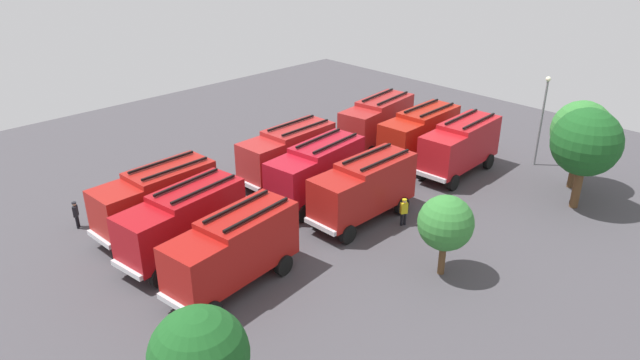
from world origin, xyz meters
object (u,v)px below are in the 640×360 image
Objects in this scene: fire_truck_5 at (183,220)px; traffic_cone_0 at (291,151)px; tree_3 at (199,356)px; firefighter_0 at (76,214)px; fire_truck_7 at (364,187)px; fire_truck_8 at (233,248)px; tree_2 at (446,223)px; fire_truck_2 at (156,197)px; firefighter_1 at (404,211)px; fire_truck_0 at (377,120)px; fire_truck_1 at (288,152)px; fire_truck_4 at (316,170)px; fire_truck_6 at (460,145)px; tree_0 at (581,131)px; lamppost at (542,114)px; fire_truck_3 at (419,132)px; tree_1 at (586,142)px.

fire_truck_5 reaches higher than traffic_cone_0.
fire_truck_5 is 12.39m from tree_3.
fire_truck_5 is 7.77m from firefighter_0.
tree_3 is at bearing 22.64° from fire_truck_7.
tree_2 is (-8.28, 6.45, 0.78)m from fire_truck_8.
traffic_cone_0 is (-13.50, -6.72, -1.78)m from fire_truck_5.
fire_truck_2 is 7.58m from fire_truck_8.
firefighter_1 is at bearing 162.64° from fire_truck_8.
fire_truck_0 is at bearing 153.62° from traffic_cone_0.
fire_truck_1 and fire_truck_4 have the same top height.
fire_truck_6 is 25.38m from firefighter_0.
tree_0 reaches higher than fire_truck_2.
fire_truck_2 reaches higher than firefighter_0.
lamppost is (-15.38, 3.11, 1.73)m from fire_truck_7.
fire_truck_7 is (-0.23, 3.82, 0.00)m from fire_truck_4.
tree_0 is (-13.59, 6.68, 1.89)m from fire_truck_7.
fire_truck_2 and fire_truck_6 have the same top height.
fire_truck_3 and fire_truck_8 have the same top height.
lamppost is (-31.18, -3.80, 0.32)m from tree_3.
tree_3 is at bearing 39.98° from fire_truck_8.
fire_truck_3 is 10.48m from firefighter_1.
fire_truck_5 is (0.37, 3.45, 0.00)m from fire_truck_2.
tree_1 is at bearing 111.22° from traffic_cone_0.
tree_3 is (15.79, 6.91, 1.40)m from fire_truck_7.
fire_truck_7 is at bearing 173.92° from fire_truck_8.
tree_1 is at bearing 139.74° from fire_truck_2.
firefighter_1 is (-0.81, 9.45, -1.19)m from fire_truck_1.
fire_truck_1 is 9.56m from firefighter_1.
tree_3 is (25.78, 10.40, 1.40)m from fire_truck_3.
fire_truck_1 is at bearing -106.85° from fire_truck_4.
firefighter_1 is 0.39× the size of tree_2.
tree_3 is 26.33m from traffic_cone_0.
fire_truck_3 is 11.84m from tree_1.
firefighter_0 reaches higher than traffic_cone_0.
fire_truck_1 reaches higher than traffic_cone_0.
fire_truck_4 is at bearing -24.19° from fire_truck_6.
tree_1 is at bearing 177.41° from tree_3.
tree_2 is (1.78, 14.00, 0.78)m from fire_truck_1.
fire_truck_1 is at bearing -97.23° from tree_2.
traffic_cone_0 is (-13.25, -10.84, -1.78)m from fire_truck_8.
fire_truck_7 is (9.84, 7.51, 0.00)m from fire_truck_0.
fire_truck_1 reaches higher than firefighter_1.
lamppost reaches higher than fire_truck_0.
firefighter_0 is 18.33m from tree_3.
fire_truck_3 reaches higher than firefighter_1.
tree_1 reaches higher than tree_3.
fire_truck_4 is 17.17m from lamppost.
tree_3 is at bearing 6.95° from lamppost.
fire_truck_3 is 1.01× the size of fire_truck_7.
fire_truck_0 is at bearing 178.45° from fire_truck_1.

